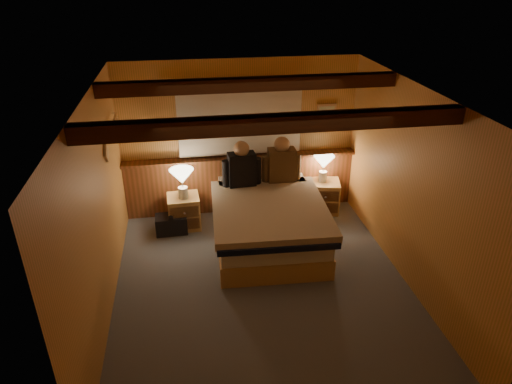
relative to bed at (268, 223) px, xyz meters
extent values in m
plane|color=#525962|center=(-0.24, -0.94, -0.35)|extent=(4.20, 4.20, 0.00)
plane|color=tan|center=(-0.24, -0.94, 2.05)|extent=(4.20, 4.20, 0.00)
plane|color=#D48B4C|center=(-0.24, 1.16, 0.85)|extent=(3.60, 0.00, 3.60)
plane|color=#D48B4C|center=(-2.04, -0.94, 0.85)|extent=(0.00, 4.20, 4.20)
plane|color=#D48B4C|center=(1.56, -0.94, 0.85)|extent=(0.00, 4.20, 4.20)
plane|color=#D48B4C|center=(-0.24, -3.04, 0.85)|extent=(3.60, 0.00, 3.60)
cube|color=brown|center=(-0.24, 1.10, 0.10)|extent=(3.60, 0.12, 0.90)
cube|color=brown|center=(-0.24, 1.04, 0.57)|extent=(3.60, 0.22, 0.04)
cylinder|color=#3F1E0F|center=(-0.24, 1.08, 1.70)|extent=(2.10, 0.05, 0.05)
sphere|color=#3F1E0F|center=(-1.29, 1.08, 1.70)|extent=(0.08, 0.08, 0.08)
sphere|color=#3F1E0F|center=(0.81, 1.08, 1.70)|extent=(0.08, 0.08, 0.08)
cube|color=beige|center=(-0.24, 1.09, 1.15)|extent=(1.85, 0.08, 1.05)
cube|color=#3F1E0F|center=(-0.24, -1.54, 1.96)|extent=(3.60, 0.15, 0.16)
cube|color=#3F1E0F|center=(-0.24, -0.04, 1.96)|extent=(3.60, 0.15, 0.16)
cylinder|color=silver|center=(-1.98, 0.66, 1.40)|extent=(0.03, 0.55, 0.03)
torus|color=silver|center=(-1.95, 0.51, 1.28)|extent=(0.01, 0.21, 0.21)
torus|color=silver|center=(-1.95, 0.74, 1.28)|extent=(0.01, 0.21, 0.21)
cube|color=tan|center=(1.11, 1.14, 1.20)|extent=(0.30, 0.03, 0.25)
cube|color=beige|center=(1.11, 1.13, 1.20)|extent=(0.24, 0.01, 0.19)
cube|color=tan|center=(0.00, 0.02, -0.20)|extent=(1.52, 1.98, 0.29)
cube|color=silver|center=(0.00, 0.02, 0.05)|extent=(1.48, 1.94, 0.23)
cube|color=black|center=(-0.01, -0.22, 0.20)|extent=(1.57, 1.60, 0.08)
cube|color=#D29093|center=(0.00, -0.10, 0.26)|extent=(1.61, 1.79, 0.11)
cube|color=silver|center=(-0.33, 0.78, 0.25)|extent=(0.59, 0.35, 0.15)
cube|color=silver|center=(0.40, 0.75, 0.25)|extent=(0.59, 0.35, 0.15)
cube|color=tan|center=(-1.16, 0.68, -0.09)|extent=(0.48, 0.44, 0.51)
cube|color=brown|center=(-1.16, 0.48, 0.01)|extent=(0.42, 0.04, 0.18)
cube|color=brown|center=(-1.16, 0.48, -0.20)|extent=(0.42, 0.04, 0.18)
cylinder|color=silver|center=(-1.16, 0.48, 0.01)|extent=(0.03, 0.03, 0.03)
cylinder|color=silver|center=(-1.16, 0.48, -0.20)|extent=(0.03, 0.03, 0.03)
cube|color=tan|center=(1.06, 0.83, -0.09)|extent=(0.54, 0.51, 0.51)
cube|color=brown|center=(1.02, 0.64, 0.01)|extent=(0.41, 0.11, 0.18)
cube|color=brown|center=(1.02, 0.64, -0.19)|extent=(0.41, 0.11, 0.18)
cylinder|color=silver|center=(1.02, 0.64, 0.01)|extent=(0.04, 0.04, 0.03)
cylinder|color=silver|center=(1.02, 0.64, -0.19)|extent=(0.04, 0.04, 0.03)
cylinder|color=silver|center=(-1.15, 0.63, 0.25)|extent=(0.14, 0.14, 0.18)
cylinder|color=silver|center=(-1.15, 0.63, 0.37)|extent=(0.02, 0.02, 0.10)
cone|color=beige|center=(-1.15, 0.63, 0.51)|extent=(0.35, 0.35, 0.21)
cylinder|color=silver|center=(1.03, 0.87, 0.24)|extent=(0.13, 0.13, 0.16)
cylinder|color=silver|center=(1.03, 0.87, 0.35)|extent=(0.02, 0.02, 0.09)
cone|color=beige|center=(1.03, 0.87, 0.49)|extent=(0.33, 0.33, 0.20)
cube|color=black|center=(-0.28, 0.63, 0.55)|extent=(0.41, 0.25, 0.52)
cylinder|color=black|center=(-0.51, 0.61, 0.51)|extent=(0.12, 0.12, 0.41)
cylinder|color=black|center=(-0.06, 0.64, 0.51)|extent=(0.12, 0.12, 0.41)
sphere|color=tan|center=(-0.28, 0.63, 0.88)|extent=(0.23, 0.23, 0.23)
cube|color=#523A20|center=(0.32, 0.68, 0.56)|extent=(0.40, 0.24, 0.52)
cylinder|color=#523A20|center=(0.09, 0.69, 0.51)|extent=(0.13, 0.13, 0.42)
cylinder|color=#523A20|center=(0.55, 0.68, 0.51)|extent=(0.13, 0.13, 0.42)
sphere|color=tan|center=(0.32, 0.68, 0.89)|extent=(0.23, 0.23, 0.23)
cube|color=black|center=(-1.36, 0.54, -0.21)|extent=(0.46, 0.29, 0.27)
cylinder|color=black|center=(-1.36, 0.54, -0.05)|extent=(0.08, 0.28, 0.07)
camera|label=1|loc=(-1.05, -5.40, 3.26)|focal=32.00mm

